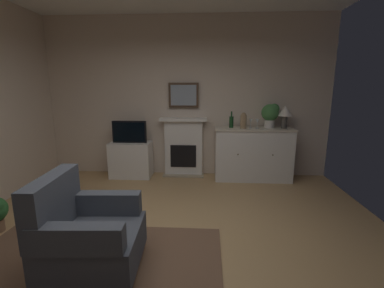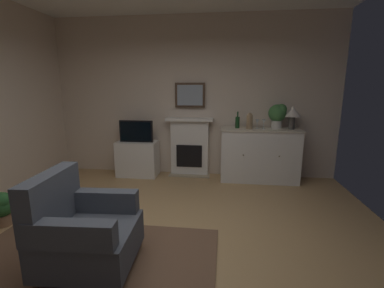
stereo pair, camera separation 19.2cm
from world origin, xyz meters
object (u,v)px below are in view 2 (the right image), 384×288
(fireplace_unit, at_px, (190,147))
(wine_glass_center, at_px, (264,122))
(framed_picture, at_px, (190,95))
(potted_plant_fern, at_px, (2,206))
(potted_plant_small, at_px, (278,114))
(sideboard_cabinet, at_px, (259,155))
(table_lamp, at_px, (293,113))
(wine_bottle, at_px, (237,122))
(wine_glass_left, at_px, (257,122))
(tv_cabinet, at_px, (138,159))
(tv_set, at_px, (136,131))
(vase_decorative, at_px, (250,121))
(armchair, at_px, (83,230))

(fireplace_unit, xyz_separation_m, wine_glass_center, (1.32, -0.20, 0.52))
(fireplace_unit, xyz_separation_m, framed_picture, (-0.00, 0.05, 0.96))
(potted_plant_fern, bearing_deg, potted_plant_small, 30.31)
(sideboard_cabinet, height_order, table_lamp, table_lamp)
(wine_bottle, xyz_separation_m, potted_plant_small, (0.68, 0.01, 0.15))
(wine_glass_left, bearing_deg, fireplace_unit, 171.26)
(fireplace_unit, bearing_deg, tv_cabinet, -170.55)
(table_lamp, xyz_separation_m, tv_cabinet, (-2.76, 0.02, -0.90))
(wine_glass_left, height_order, tv_set, wine_glass_left)
(vase_decorative, bearing_deg, fireplace_unit, 168.03)
(vase_decorative, distance_m, potted_plant_small, 0.50)
(wine_bottle, distance_m, armchair, 3.14)
(wine_glass_left, distance_m, potted_plant_fern, 3.88)
(tv_cabinet, height_order, tv_set, tv_set)
(framed_picture, bearing_deg, vase_decorative, -14.26)
(wine_bottle, distance_m, wine_glass_center, 0.45)
(potted_plant_fern, bearing_deg, table_lamp, 28.22)
(sideboard_cabinet, relative_size, wine_glass_center, 8.35)
(framed_picture, bearing_deg, sideboard_cabinet, -9.90)
(framed_picture, height_order, sideboard_cabinet, framed_picture)
(wine_glass_center, bearing_deg, tv_set, 179.66)
(table_lamp, height_order, wine_bottle, table_lamp)
(potted_plant_fern, bearing_deg, sideboard_cabinet, 31.82)
(framed_picture, height_order, wine_bottle, framed_picture)
(potted_plant_fern, relative_size, potted_plant_small, 1.00)
(wine_bottle, height_order, wine_glass_left, wine_bottle)
(vase_decorative, height_order, tv_cabinet, vase_decorative)
(framed_picture, relative_size, vase_decorative, 1.96)
(table_lamp, height_order, wine_glass_center, table_lamp)
(potted_plant_small, bearing_deg, sideboard_cabinet, -170.77)
(vase_decorative, bearing_deg, armchair, -122.95)
(vase_decorative, relative_size, potted_plant_small, 0.65)
(framed_picture, xyz_separation_m, wine_glass_center, (1.32, -0.24, -0.44))
(framed_picture, distance_m, tv_cabinet, 1.55)
(wine_glass_center, height_order, potted_plant_small, potted_plant_small)
(wine_glass_center, xyz_separation_m, armchair, (-1.93, -2.62, -0.69))
(vase_decorative, distance_m, armchair, 3.17)
(armchair, bearing_deg, tv_cabinet, 97.78)
(fireplace_unit, relative_size, framed_picture, 2.00)
(framed_picture, bearing_deg, armchair, -102.03)
(wine_bottle, bearing_deg, potted_plant_small, 0.82)
(wine_glass_center, bearing_deg, armchair, -126.30)
(table_lamp, relative_size, potted_plant_fern, 0.93)
(wine_bottle, bearing_deg, fireplace_unit, 170.75)
(table_lamp, relative_size, wine_glass_center, 2.42)
(fireplace_unit, xyz_separation_m, vase_decorative, (1.07, -0.23, 0.54))
(sideboard_cabinet, height_order, potted_plant_small, potted_plant_small)
(table_lamp, height_order, potted_plant_fern, table_lamp)
(framed_picture, distance_m, sideboard_cabinet, 1.66)
(fireplace_unit, xyz_separation_m, tv_cabinet, (-0.97, -0.16, -0.22))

